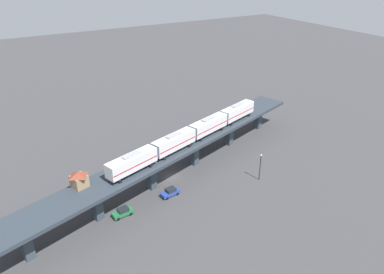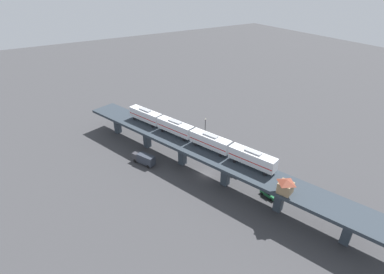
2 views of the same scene
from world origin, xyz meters
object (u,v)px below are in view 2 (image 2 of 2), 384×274
at_px(signal_hut, 286,186).
at_px(street_car_blue, 234,171).
at_px(delivery_truck, 144,159).
at_px(subway_train, 192,134).
at_px(street_lamp, 205,126).
at_px(street_car_green, 269,193).

distance_m(signal_hut, street_car_blue, 20.89).
bearing_deg(delivery_truck, subway_train, 146.22).
bearing_deg(delivery_truck, street_lamp, -170.89).
relative_size(subway_train, signal_hut, 11.91).
bearing_deg(street_car_blue, subway_train, -53.52).
xyz_separation_m(subway_train, street_car_blue, (-7.45, 10.07, -9.26)).
height_order(street_car_blue, street_lamp, street_lamp).
distance_m(street_car_green, street_car_blue, 11.99).
distance_m(subway_train, delivery_truck, 16.29).
bearing_deg(street_lamp, subway_train, 43.04).
distance_m(subway_train, street_lamp, 18.05).
height_order(street_car_green, street_car_blue, same).
distance_m(signal_hut, delivery_truck, 41.22).
xyz_separation_m(signal_hut, street_car_green, (-3.51, -7.06, -8.51)).
height_order(signal_hut, delivery_truck, signal_hut).
xyz_separation_m(subway_train, signal_hut, (-5.36, 29.04, -0.74)).
bearing_deg(signal_hut, street_car_blue, -96.28).
bearing_deg(signal_hut, delivery_truck, -65.27).
bearing_deg(subway_train, street_car_green, 111.97).
bearing_deg(signal_hut, street_car_green, -116.42).
height_order(delivery_truck, street_lamp, street_lamp).
bearing_deg(delivery_truck, signal_hut, 114.73).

